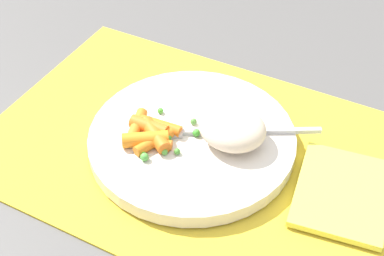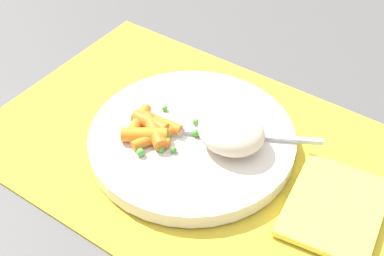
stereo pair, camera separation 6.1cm
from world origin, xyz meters
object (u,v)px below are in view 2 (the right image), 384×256
(fork, at_px, (215,134))
(napkin, at_px, (335,207))
(plate, at_px, (192,139))
(rice_mound, at_px, (231,132))
(carrot_portion, at_px, (151,129))

(fork, height_order, napkin, fork)
(plate, distance_m, napkin, 0.19)
(rice_mound, xyz_separation_m, fork, (0.02, -0.00, -0.02))
(plate, distance_m, fork, 0.03)
(carrot_portion, relative_size, napkin, 0.54)
(plate, relative_size, rice_mound, 3.12)
(rice_mound, relative_size, napkin, 0.63)
(plate, xyz_separation_m, carrot_portion, (0.04, 0.03, 0.02))
(rice_mound, height_order, carrot_portion, rice_mound)
(rice_mound, relative_size, fork, 0.42)
(fork, bearing_deg, rice_mound, 176.22)
(plate, relative_size, carrot_portion, 3.64)
(plate, height_order, carrot_portion, carrot_portion)
(plate, relative_size, napkin, 1.98)
(rice_mound, height_order, napkin, rice_mound)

